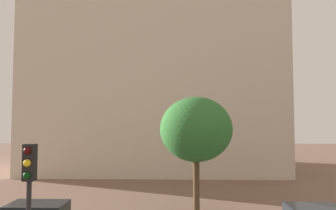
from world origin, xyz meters
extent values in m
cube|color=beige|center=(-2.14, 30.18, 8.44)|extent=(25.29, 14.45, 16.89)
cube|color=#4C515B|center=(-2.14, 30.18, 18.09)|extent=(23.27, 13.29, 2.40)
cube|color=beige|center=(-4.07, 30.18, 13.58)|extent=(5.17, 5.17, 27.16)
cylinder|color=beige|center=(-13.28, 24.46, 9.60)|extent=(2.80, 2.80, 19.21)
cylinder|color=beige|center=(9.01, 24.46, 10.38)|extent=(2.80, 2.80, 20.77)
cube|color=black|center=(-6.11, 9.21, 1.17)|extent=(2.51, 1.54, 0.55)
cube|color=black|center=(-3.52, 2.93, 4.06)|extent=(0.28, 0.24, 0.90)
sphere|color=#390606|center=(-3.52, 2.80, 4.36)|extent=(0.18, 0.18, 0.18)
sphere|color=yellow|center=(-3.52, 2.80, 4.06)|extent=(0.18, 0.18, 0.18)
sphere|color=#06330C|center=(-3.52, 2.80, 3.76)|extent=(0.18, 0.18, 0.18)
cylinder|color=#4C3823|center=(1.22, 12.99, 1.51)|extent=(0.37, 0.37, 3.02)
ellipsoid|color=#2D6B2D|center=(1.22, 12.99, 4.66)|extent=(4.09, 4.09, 3.68)
camera|label=1|loc=(0.10, -4.67, 5.04)|focal=33.16mm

